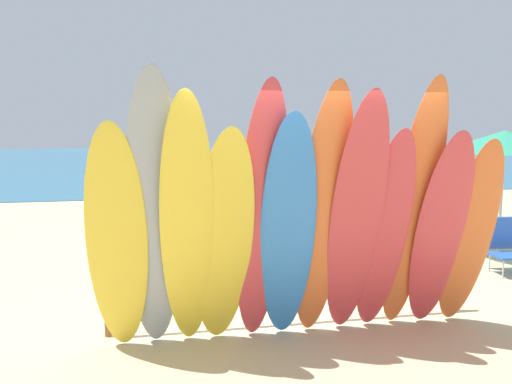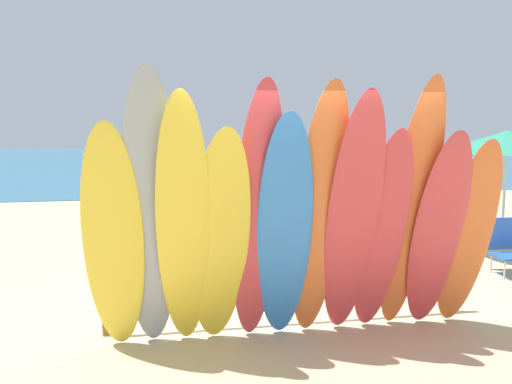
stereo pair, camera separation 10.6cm
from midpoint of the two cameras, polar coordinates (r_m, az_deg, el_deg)
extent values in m
plane|color=#D3BC8C|center=(19.70, -6.40, 0.65)|extent=(60.00, 60.00, 0.00)
cube|color=teal|center=(36.29, -8.39, 3.55)|extent=(60.00, 40.00, 0.02)
cylinder|color=brown|center=(5.84, -15.50, -11.39)|extent=(0.07, 0.07, 0.72)
cylinder|color=brown|center=(6.74, 20.47, -9.08)|extent=(0.07, 0.07, 0.72)
cylinder|color=brown|center=(5.89, 3.92, -7.31)|extent=(4.05, 0.06, 0.06)
ellipsoid|color=yellow|center=(5.11, -14.56, -5.14)|extent=(0.61, 0.72, 2.25)
ellipsoid|color=#999EA3|center=(5.00, -10.75, -2.56)|extent=(0.55, 0.84, 2.72)
ellipsoid|color=yellow|center=(4.96, -7.24, -3.75)|extent=(0.58, 0.98, 2.51)
ellipsoid|color=yellow|center=(5.09, -3.30, -5.26)|extent=(0.64, 0.83, 2.20)
ellipsoid|color=#D13D42|center=(5.11, 0.77, -2.73)|extent=(0.53, 0.82, 2.63)
ellipsoid|color=#337AD1|center=(5.18, 3.65, -4.24)|extent=(0.63, 0.88, 2.34)
ellipsoid|color=orange|center=(5.23, 7.41, -2.60)|extent=(0.54, 0.88, 2.62)
ellipsoid|color=#D13D42|center=(5.30, 10.96, -3.02)|extent=(0.59, 1.03, 2.54)
ellipsoid|color=#D13D42|center=(5.54, 13.96, -4.50)|extent=(0.52, 0.85, 2.19)
ellipsoid|color=orange|center=(5.63, 16.89, -1.89)|extent=(0.51, 0.88, 2.67)
ellipsoid|color=#D13D42|center=(5.81, 19.53, -4.26)|extent=(0.60, 0.86, 2.17)
ellipsoid|color=orange|center=(6.02, 22.39, -4.41)|extent=(0.57, 0.80, 2.08)
cylinder|color=tan|center=(13.96, -5.48, -0.47)|extent=(0.11, 0.11, 0.72)
cylinder|color=tan|center=(13.92, -4.27, -0.48)|extent=(0.11, 0.11, 0.72)
cube|color=#B23399|center=(13.90, -4.89, 0.76)|extent=(0.39, 0.24, 0.17)
cube|color=#DB333D|center=(13.87, -4.91, 2.15)|extent=(0.41, 0.28, 0.56)
sphere|color=tan|center=(13.84, -4.93, 3.73)|extent=(0.20, 0.20, 0.20)
cylinder|color=tan|center=(13.90, -5.88, 2.28)|extent=(0.09, 0.09, 0.50)
cylinder|color=tan|center=(13.84, -3.93, 2.28)|extent=(0.09, 0.09, 0.50)
cylinder|color=tan|center=(12.35, -6.19, -1.44)|extent=(0.11, 0.11, 0.73)
cylinder|color=tan|center=(12.35, -4.79, -1.42)|extent=(0.11, 0.11, 0.73)
cube|color=#B23399|center=(12.31, -5.51, -0.02)|extent=(0.39, 0.24, 0.18)
cube|color=#2D4CB2|center=(12.27, -5.53, 1.58)|extent=(0.39, 0.23, 0.57)
sphere|color=tan|center=(12.24, -5.55, 3.40)|extent=(0.21, 0.21, 0.21)
cylinder|color=tan|center=(12.27, -6.66, 1.71)|extent=(0.09, 0.09, 0.51)
cylinder|color=tan|center=(12.27, -4.40, 1.74)|extent=(0.09, 0.09, 0.51)
cylinder|color=brown|center=(10.03, 16.19, -3.59)|extent=(0.12, 0.12, 0.76)
cylinder|color=brown|center=(9.82, 17.53, -3.86)|extent=(0.12, 0.12, 0.76)
cube|color=#B23399|center=(9.87, 16.92, -1.91)|extent=(0.41, 0.25, 0.18)
cube|color=silver|center=(9.82, 16.99, 0.14)|extent=(0.33, 0.44, 0.59)
sphere|color=brown|center=(9.78, 17.07, 2.49)|extent=(0.21, 0.21, 0.21)
cylinder|color=brown|center=(9.99, 15.93, 0.48)|extent=(0.09, 0.09, 0.53)
cylinder|color=brown|center=(9.65, 18.10, 0.18)|extent=(0.09, 0.09, 0.53)
cylinder|color=brown|center=(9.07, -3.77, -4.33)|extent=(0.12, 0.12, 0.79)
cylinder|color=brown|center=(8.92, -5.61, -4.54)|extent=(0.12, 0.12, 0.79)
cube|color=#2D4CB2|center=(8.93, -4.70, -2.35)|extent=(0.42, 0.26, 0.19)
cube|color=silver|center=(8.88, -4.73, 0.03)|extent=(0.46, 0.35, 0.62)
sphere|color=brown|center=(8.83, -4.76, 2.74)|extent=(0.22, 0.22, 0.22)
cylinder|color=brown|center=(9.00, -3.26, 0.36)|extent=(0.10, 0.10, 0.55)
cylinder|color=brown|center=(8.76, -6.24, 0.14)|extent=(0.10, 0.10, 0.55)
cylinder|color=#B7B7BC|center=(8.45, 25.57, -7.64)|extent=(0.02, 0.02, 0.28)
cylinder|color=#B7B7BC|center=(8.77, 24.34, -7.06)|extent=(0.02, 0.02, 0.28)
cube|color=blue|center=(8.67, 26.22, -6.25)|extent=(0.55, 0.50, 0.03)
cube|color=blue|center=(8.88, 25.31, -4.08)|extent=(0.52, 0.26, 0.53)
cylinder|color=silver|center=(9.84, 25.48, -0.44)|extent=(0.04, 0.04, 2.03)
cone|color=#2D9370|center=(9.78, 25.76, 4.93)|extent=(2.12, 2.12, 0.37)
ellipsoid|color=#4C515B|center=(21.41, -6.70, 1.63)|extent=(4.86, 1.08, 0.39)
camera|label=1|loc=(0.05, -89.60, 0.05)|focal=37.07mm
camera|label=2|loc=(0.05, 90.40, -0.05)|focal=37.07mm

